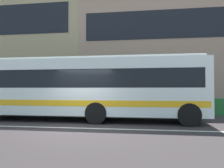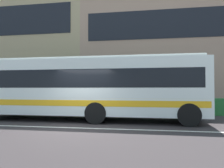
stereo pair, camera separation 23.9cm
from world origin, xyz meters
The scene contains 6 objects.
ground_plane centered at (0.00, 0.00, 0.00)m, with size 160.00×160.00×0.00m, color #342D2F.
lane_centre_line centered at (0.00, 0.00, 0.00)m, with size 60.00×0.16×0.01m, color silver.
hedge_row_far centered at (-2.17, 5.85, 0.50)m, with size 21.25×1.10×1.01m, color #2B7336.
apartment_block_left centered at (-13.36, 13.89, 6.74)m, with size 21.08×9.26×13.47m.
apartment_block_right centered at (6.47, 13.89, 5.91)m, with size 18.58×9.26×11.81m.
transit_bus centered at (-0.13, 2.27, 1.74)m, with size 11.67×2.70×3.16m.
Camera 2 is at (2.97, -8.71, 1.61)m, focal length 35.19 mm.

